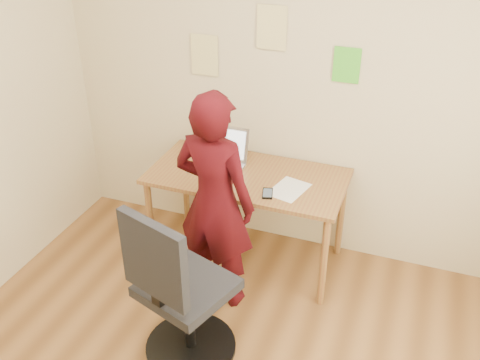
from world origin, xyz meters
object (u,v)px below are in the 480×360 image
at_px(laptop, 219,159).
at_px(person, 215,202).
at_px(office_chair, 179,299).
at_px(desk, 247,185).
at_px(phone, 268,193).

distance_m(laptop, person, 0.54).
distance_m(laptop, office_chair, 1.17).
xyz_separation_m(desk, office_chair, (-0.04, -1.06, -0.19)).
bearing_deg(person, phone, -129.97).
bearing_deg(office_chair, phone, 91.63).
relative_size(laptop, office_chair, 0.34).
relative_size(desk, office_chair, 1.29).
height_order(phone, person, person).
bearing_deg(desk, phone, -43.17).
distance_m(desk, phone, 0.31).
xyz_separation_m(desk, phone, (0.22, -0.20, 0.09)).
relative_size(phone, person, 0.10).
bearing_deg(office_chair, laptop, 118.45).
xyz_separation_m(phone, person, (-0.28, -0.25, 0.02)).
height_order(laptop, office_chair, office_chair).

